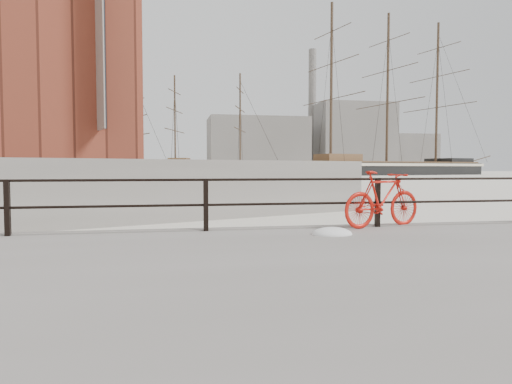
{
  "coord_description": "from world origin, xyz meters",
  "views": [
    {
      "loc": [
        -7.62,
        -8.83,
        1.55
      ],
      "look_at": [
        -5.73,
        1.5,
        1.0
      ],
      "focal_mm": 32.0,
      "sensor_mm": 36.0,
      "label": 1
    }
  ],
  "objects_px": {
    "schooner_mid": "(208,176)",
    "schooner_left": "(110,177)",
    "barque_black": "(386,175)",
    "bicycle": "(383,199)",
    "workboat_far": "(5,182)"
  },
  "relations": [
    {
      "from": "schooner_left",
      "to": "barque_black",
      "type": "bearing_deg",
      "value": -13.65
    },
    {
      "from": "barque_black",
      "to": "bicycle",
      "type": "bearing_deg",
      "value": -131.83
    },
    {
      "from": "barque_black",
      "to": "schooner_mid",
      "type": "distance_m",
      "value": 42.34
    },
    {
      "from": "barque_black",
      "to": "schooner_left",
      "type": "bearing_deg",
      "value": 177.02
    },
    {
      "from": "barque_black",
      "to": "schooner_left",
      "type": "distance_m",
      "value": 60.02
    },
    {
      "from": "barque_black",
      "to": "schooner_mid",
      "type": "relative_size",
      "value": 2.42
    },
    {
      "from": "barque_black",
      "to": "workboat_far",
      "type": "relative_size",
      "value": 5.97
    },
    {
      "from": "schooner_left",
      "to": "workboat_far",
      "type": "relative_size",
      "value": 2.02
    },
    {
      "from": "barque_black",
      "to": "schooner_mid",
      "type": "xyz_separation_m",
      "value": [
        -41.25,
        -9.56,
        0.0
      ]
    },
    {
      "from": "schooner_left",
      "to": "bicycle",
      "type": "bearing_deg",
      "value": -104.8
    },
    {
      "from": "bicycle",
      "to": "barque_black",
      "type": "relative_size",
      "value": 0.03
    },
    {
      "from": "schooner_mid",
      "to": "workboat_far",
      "type": "distance_m",
      "value": 40.45
    },
    {
      "from": "schooner_mid",
      "to": "schooner_left",
      "type": "bearing_deg",
      "value": -150.53
    },
    {
      "from": "barque_black",
      "to": "workboat_far",
      "type": "distance_m",
      "value": 78.09
    },
    {
      "from": "workboat_far",
      "to": "bicycle",
      "type": "bearing_deg",
      "value": -84.01
    }
  ]
}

